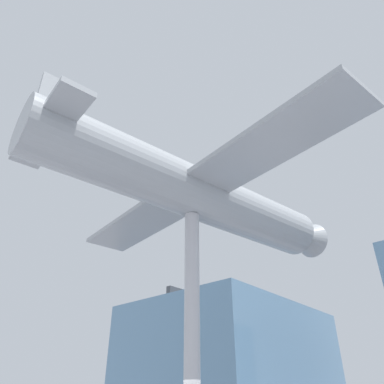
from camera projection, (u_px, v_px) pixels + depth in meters
name	position (u px, v px, depth m)	size (l,w,h in m)	color
glass_pavilion_left	(231.00, 370.00, 26.86)	(10.81, 14.07, 8.77)	slate
support_pylon_central	(192.00, 328.00, 11.88)	(0.51, 0.51, 7.97)	#B7B7BC
suspended_airplane	(199.00, 195.00, 14.55)	(14.24, 14.51, 3.20)	#93999E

